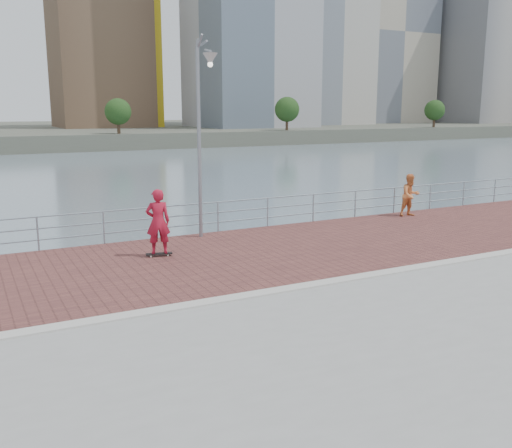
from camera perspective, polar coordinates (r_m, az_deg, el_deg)
name	(u,v)px	position (r m, az deg, el deg)	size (l,w,h in m)	color
water	(292,364)	(15.07, 3.60, -13.78)	(400.00, 400.00, 0.00)	slate
seawall	(438,422)	(11.12, 17.75, -18.33)	(40.00, 24.00, 2.00)	gray
brick_lane	(232,256)	(17.38, -2.43, -3.23)	(40.00, 6.80, 0.02)	brown
curb	(293,288)	(14.32, 3.70, -6.42)	(40.00, 0.40, 0.06)	#B7B5AD
guardrail	(191,216)	(20.29, -6.51, 0.83)	(39.06, 0.06, 1.13)	#8C9EA8
street_lamp	(204,103)	(19.10, -5.25, 11.93)	(0.47, 1.37, 6.45)	gray
skateboard	(159,254)	(17.56, -9.66, -2.96)	(0.82, 0.37, 0.09)	black
skateboarder	(158,222)	(17.34, -9.77, 0.25)	(0.72, 0.47, 1.98)	#AD172E
bystander	(410,195)	(24.41, 15.18, 2.80)	(0.85, 0.66, 1.75)	#E28142
skyline	(155,1)	(123.42, -10.11, 21.10)	(233.00, 41.00, 68.73)	#ADA38E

